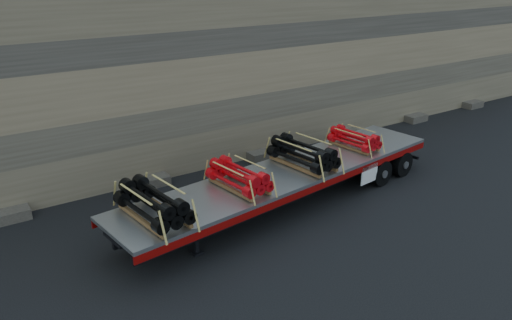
# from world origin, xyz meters

# --- Properties ---
(ground) EXTENTS (120.00, 120.00, 0.00)m
(ground) POSITION_xyz_m (0.00, 0.00, 0.00)
(ground) COLOR black
(ground) RESTS_ON ground
(rock_wall) EXTENTS (44.00, 3.00, 7.00)m
(rock_wall) POSITION_xyz_m (0.00, 6.50, 3.50)
(rock_wall) COLOR #7A6B54
(rock_wall) RESTS_ON ground
(trailer) EXTENTS (13.18, 4.13, 1.30)m
(trailer) POSITION_xyz_m (0.24, 0.54, 0.65)
(trailer) COLOR #A7AAAE
(trailer) RESTS_ON ground
(bundle_front) EXTENTS (1.52, 2.57, 0.86)m
(bundle_front) POSITION_xyz_m (-4.88, -0.12, 1.73)
(bundle_front) COLOR black
(bundle_front) RESTS_ON trailer
(bundle_midfront) EXTENTS (1.33, 2.25, 0.76)m
(bundle_midfront) POSITION_xyz_m (-1.87, 0.27, 1.67)
(bundle_midfront) COLOR red
(bundle_midfront) RESTS_ON trailer
(bundle_midrear) EXTENTS (1.51, 2.56, 0.86)m
(bundle_midrear) POSITION_xyz_m (0.98, 0.64, 1.73)
(bundle_midrear) COLOR black
(bundle_midrear) RESTS_ON trailer
(bundle_rear) EXTENTS (1.18, 2.00, 0.67)m
(bundle_rear) POSITION_xyz_m (3.78, 1.00, 1.63)
(bundle_rear) COLOR red
(bundle_rear) RESTS_ON trailer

